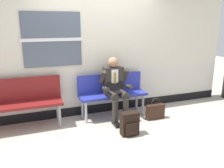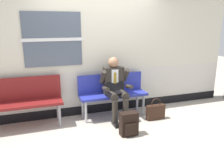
{
  "view_description": "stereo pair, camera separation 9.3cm",
  "coord_description": "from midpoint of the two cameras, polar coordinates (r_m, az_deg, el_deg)",
  "views": [
    {
      "loc": [
        -1.35,
        -3.8,
        1.89
      ],
      "look_at": [
        0.1,
        0.13,
        0.75
      ],
      "focal_mm": 36.4,
      "sensor_mm": 36.0,
      "label": 1
    },
    {
      "loc": [
        -1.27,
        -3.84,
        1.89
      ],
      "look_at": [
        0.1,
        0.13,
        0.75
      ],
      "focal_mm": 36.4,
      "sensor_mm": 36.0,
      "label": 2
    }
  ],
  "objects": [
    {
      "name": "handbag",
      "position": [
        4.67,
        11.44,
        -6.84
      ],
      "size": [
        0.38,
        0.11,
        0.44
      ],
      "color": "#331E14",
      "rests_on": "ground"
    },
    {
      "name": "station_wall",
      "position": [
        4.7,
        -2.91,
        10.51
      ],
      "size": [
        6.12,
        0.17,
        3.04
      ],
      "color": "beige",
      "rests_on": "ground"
    },
    {
      "name": "backpack",
      "position": [
        3.97,
        4.96,
        -10.03
      ],
      "size": [
        0.3,
        0.2,
        0.41
      ],
      "color": "black",
      "rests_on": "ground"
    },
    {
      "name": "person_seated",
      "position": [
        4.47,
        1.48,
        -0.77
      ],
      "size": [
        0.57,
        0.7,
        1.24
      ],
      "color": "#2D2823",
      "rests_on": "ground"
    },
    {
      "name": "bench_empty",
      "position": [
        4.44,
        -20.75,
        -3.45
      ],
      "size": [
        1.36,
        0.42,
        0.92
      ],
      "color": "maroon",
      "rests_on": "ground"
    },
    {
      "name": "ground_plane",
      "position": [
        4.46,
        -0.05,
        -9.88
      ],
      "size": [
        18.0,
        18.0,
        0.0
      ],
      "primitive_type": "plane",
      "color": "#B2A899"
    },
    {
      "name": "bench_with_person",
      "position": [
        4.68,
        0.63,
        -1.74
      ],
      "size": [
        1.39,
        0.42,
        0.86
      ],
      "color": "#28339E",
      "rests_on": "ground"
    }
  ]
}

